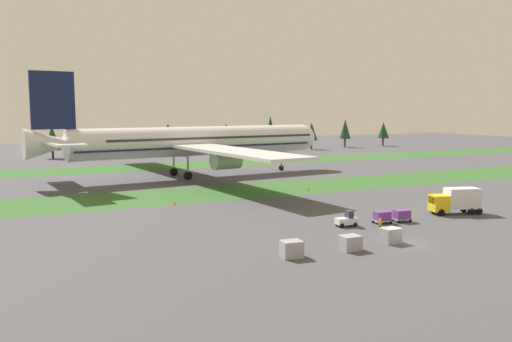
{
  "coord_description": "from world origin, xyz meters",
  "views": [
    {
      "loc": [
        -37.91,
        -42.9,
        14.4
      ],
      "look_at": [
        -0.57,
        36.39,
        4.0
      ],
      "focal_mm": 36.69,
      "sensor_mm": 36.0,
      "label": 1
    }
  ],
  "objects_px": {
    "airliner": "(190,141)",
    "ground_crew_marshaller": "(380,224)",
    "uld_container_2": "(390,235)",
    "taxiway_marker_0": "(174,203)",
    "uld_container_1": "(350,243)",
    "baggage_tug": "(347,220)",
    "catering_truck": "(456,200)",
    "uld_container_0": "(292,249)",
    "cargo_dolly_second": "(402,215)",
    "taxiway_marker_1": "(308,189)",
    "cargo_dolly_lead": "(382,216)"
  },
  "relations": [
    {
      "from": "cargo_dolly_second",
      "to": "taxiway_marker_0",
      "type": "height_order",
      "value": "cargo_dolly_second"
    },
    {
      "from": "baggage_tug",
      "to": "taxiway_marker_0",
      "type": "height_order",
      "value": "baggage_tug"
    },
    {
      "from": "cargo_dolly_lead",
      "to": "ground_crew_marshaller",
      "type": "relative_size",
      "value": 1.35
    },
    {
      "from": "uld_container_0",
      "to": "taxiway_marker_0",
      "type": "bearing_deg",
      "value": 93.92
    },
    {
      "from": "airliner",
      "to": "ground_crew_marshaller",
      "type": "height_order",
      "value": "airliner"
    },
    {
      "from": "baggage_tug",
      "to": "uld_container_0",
      "type": "bearing_deg",
      "value": 131.24
    },
    {
      "from": "uld_container_2",
      "to": "taxiway_marker_1",
      "type": "height_order",
      "value": "uld_container_2"
    },
    {
      "from": "uld_container_0",
      "to": "taxiway_marker_1",
      "type": "relative_size",
      "value": 3.46
    },
    {
      "from": "ground_crew_marshaller",
      "to": "uld_container_1",
      "type": "height_order",
      "value": "ground_crew_marshaller"
    },
    {
      "from": "taxiway_marker_0",
      "to": "taxiway_marker_1",
      "type": "relative_size",
      "value": 0.9
    },
    {
      "from": "baggage_tug",
      "to": "uld_container_1",
      "type": "relative_size",
      "value": 1.36
    },
    {
      "from": "catering_truck",
      "to": "taxiway_marker_0",
      "type": "xyz_separation_m",
      "value": [
        -33.14,
        23.42,
        -1.69
      ]
    },
    {
      "from": "airliner",
      "to": "taxiway_marker_0",
      "type": "bearing_deg",
      "value": -28.7
    },
    {
      "from": "catering_truck",
      "to": "uld_container_1",
      "type": "relative_size",
      "value": 3.66
    },
    {
      "from": "taxiway_marker_0",
      "to": "uld_container_1",
      "type": "bearing_deg",
      "value": -74.76
    },
    {
      "from": "taxiway_marker_0",
      "to": "cargo_dolly_second",
      "type": "bearing_deg",
      "value": -46.75
    },
    {
      "from": "catering_truck",
      "to": "uld_container_0",
      "type": "relative_size",
      "value": 3.66
    },
    {
      "from": "airliner",
      "to": "taxiway_marker_1",
      "type": "distance_m",
      "value": 30.85
    },
    {
      "from": "taxiway_marker_0",
      "to": "taxiway_marker_1",
      "type": "height_order",
      "value": "taxiway_marker_1"
    },
    {
      "from": "uld_container_0",
      "to": "taxiway_marker_0",
      "type": "distance_m",
      "value": 32.59
    },
    {
      "from": "cargo_dolly_lead",
      "to": "taxiway_marker_0",
      "type": "relative_size",
      "value": 4.49
    },
    {
      "from": "uld_container_1",
      "to": "taxiway_marker_1",
      "type": "bearing_deg",
      "value": 65.4
    },
    {
      "from": "uld_container_0",
      "to": "airliner",
      "type": "bearing_deg",
      "value": 80.89
    },
    {
      "from": "airliner",
      "to": "catering_truck",
      "type": "xyz_separation_m",
      "value": [
        20.91,
        -53.29,
        -5.66
      ]
    },
    {
      "from": "catering_truck",
      "to": "ground_crew_marshaller",
      "type": "distance_m",
      "value": 17.05
    },
    {
      "from": "taxiway_marker_1",
      "to": "airliner",
      "type": "bearing_deg",
      "value": 115.82
    },
    {
      "from": "airliner",
      "to": "uld_container_1",
      "type": "relative_size",
      "value": 39.98
    },
    {
      "from": "baggage_tug",
      "to": "taxiway_marker_0",
      "type": "bearing_deg",
      "value": 38.75
    },
    {
      "from": "cargo_dolly_second",
      "to": "baggage_tug",
      "type": "bearing_deg",
      "value": 90.0
    },
    {
      "from": "catering_truck",
      "to": "taxiway_marker_1",
      "type": "bearing_deg",
      "value": 33.09
    },
    {
      "from": "uld_container_2",
      "to": "taxiway_marker_0",
      "type": "relative_size",
      "value": 3.83
    },
    {
      "from": "cargo_dolly_lead",
      "to": "uld_container_1",
      "type": "distance_m",
      "value": 14.13
    },
    {
      "from": "airliner",
      "to": "catering_truck",
      "type": "height_order",
      "value": "airliner"
    },
    {
      "from": "airliner",
      "to": "uld_container_1",
      "type": "height_order",
      "value": "airliner"
    },
    {
      "from": "airliner",
      "to": "uld_container_1",
      "type": "xyz_separation_m",
      "value": [
        -3.29,
        -62.67,
        -6.85
      ]
    },
    {
      "from": "airliner",
      "to": "cargo_dolly_lead",
      "type": "relative_size",
      "value": 34.06
    },
    {
      "from": "cargo_dolly_lead",
      "to": "taxiway_marker_0",
      "type": "distance_m",
      "value": 31.3
    },
    {
      "from": "ground_crew_marshaller",
      "to": "uld_container_2",
      "type": "xyz_separation_m",
      "value": [
        -2.09,
        -4.35,
        -0.13
      ]
    },
    {
      "from": "airliner",
      "to": "taxiway_marker_1",
      "type": "relative_size",
      "value": 138.33
    },
    {
      "from": "cargo_dolly_second",
      "to": "uld_container_1",
      "type": "distance_m",
      "value": 16.33
    },
    {
      "from": "uld_container_2",
      "to": "taxiway_marker_1",
      "type": "bearing_deg",
      "value": 73.06
    },
    {
      "from": "baggage_tug",
      "to": "uld_container_1",
      "type": "distance_m",
      "value": 11.11
    },
    {
      "from": "airliner",
      "to": "uld_container_2",
      "type": "relative_size",
      "value": 39.98
    },
    {
      "from": "airliner",
      "to": "cargo_dolly_lead",
      "type": "xyz_separation_m",
      "value": [
        7.8,
        -53.91,
        -6.7
      ]
    },
    {
      "from": "ground_crew_marshaller",
      "to": "uld_container_1",
      "type": "xyz_separation_m",
      "value": [
        -7.76,
        -4.99,
        -0.17
      ]
    },
    {
      "from": "uld_container_2",
      "to": "cargo_dolly_second",
      "type": "bearing_deg",
      "value": 43.2
    },
    {
      "from": "ground_crew_marshaller",
      "to": "taxiway_marker_0",
      "type": "relative_size",
      "value": 3.33
    },
    {
      "from": "baggage_tug",
      "to": "taxiway_marker_1",
      "type": "xyz_separation_m",
      "value": [
        10.25,
        26.39,
        -0.53
      ]
    },
    {
      "from": "baggage_tug",
      "to": "ground_crew_marshaller",
      "type": "relative_size",
      "value": 1.57
    },
    {
      "from": "taxiway_marker_0",
      "to": "airliner",
      "type": "bearing_deg",
      "value": 67.73
    }
  ]
}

